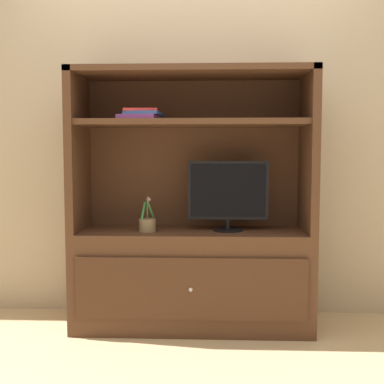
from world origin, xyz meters
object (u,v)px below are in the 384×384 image
object	(u,v)px
media_console	(192,247)
tv_monitor	(228,194)
potted_plant	(147,224)
magazine_stack	(142,115)

from	to	relation	value
media_console	tv_monitor	world-z (taller)	media_console
media_console	potted_plant	world-z (taller)	media_console
media_console	potted_plant	xyz separation A→B (m)	(-0.28, -0.06, 0.15)
tv_monitor	potted_plant	world-z (taller)	tv_monitor
media_console	magazine_stack	bearing A→B (deg)	-178.42
tv_monitor	media_console	bearing A→B (deg)	177.28
magazine_stack	media_console	bearing A→B (deg)	1.58
potted_plant	magazine_stack	xyz separation A→B (m)	(-0.03, 0.05, 0.68)
tv_monitor	potted_plant	bearing A→B (deg)	-174.36
media_console	magazine_stack	world-z (taller)	media_console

